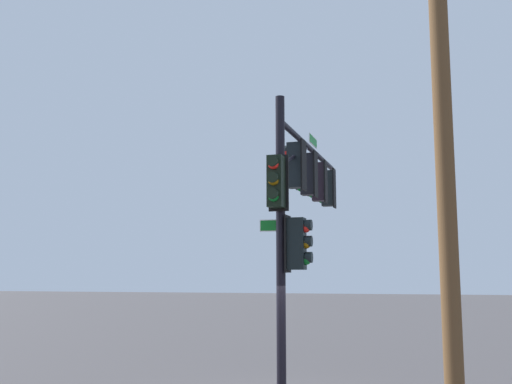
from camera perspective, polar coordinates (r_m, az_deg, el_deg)
signal_pole_assembly at (r=14.50m, az=4.51°, el=-0.30°), size 6.95×1.32×6.64m
utility_pole at (r=8.87m, az=17.99°, el=2.37°), size 0.33×1.80×8.34m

